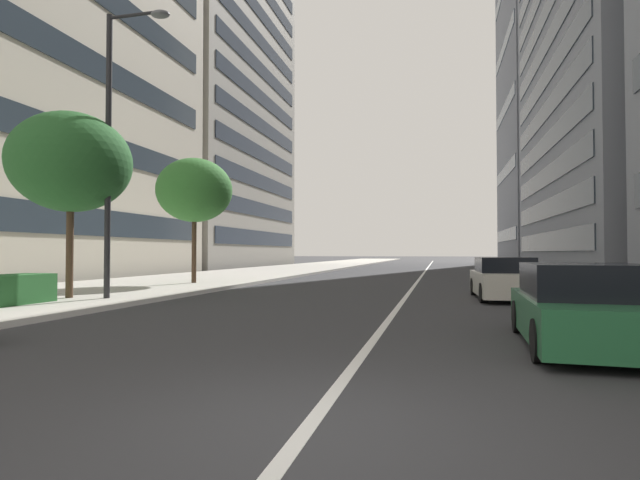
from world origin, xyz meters
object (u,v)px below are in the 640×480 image
at_px(street_lamp_with_banners, 116,130).
at_px(street_tree_far_plaza, 194,190).
at_px(street_tree_near_plaza_corner, 71,163).
at_px(car_approaching_light, 504,279).
at_px(car_far_down_avenue, 584,308).

bearing_deg(street_lamp_with_banners, street_tree_far_plaza, 10.28).
height_order(street_tree_near_plaza_corner, street_tree_far_plaza, street_tree_far_plaza).
distance_m(street_tree_near_plaza_corner, street_tree_far_plaza, 7.93).
height_order(car_approaching_light, street_tree_far_plaza, street_tree_far_plaza).
height_order(car_far_down_avenue, street_tree_far_plaza, street_tree_far_plaza).
height_order(car_far_down_avenue, street_lamp_with_banners, street_lamp_with_banners).
xyz_separation_m(car_far_down_avenue, car_approaching_light, (8.69, 0.19, 0.01)).
relative_size(street_lamp_with_banners, street_tree_near_plaza_corner, 1.53).
bearing_deg(car_approaching_light, car_far_down_avenue, 179.44).
distance_m(car_far_down_avenue, car_approaching_light, 8.69).
relative_size(car_approaching_light, street_tree_far_plaza, 0.76).
height_order(car_far_down_avenue, street_tree_near_plaza_corner, street_tree_near_plaza_corner).
distance_m(car_far_down_avenue, street_lamp_with_banners, 13.64).
distance_m(car_approaching_light, street_lamp_with_banners, 13.36).
relative_size(street_tree_near_plaza_corner, street_tree_far_plaza, 1.00).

